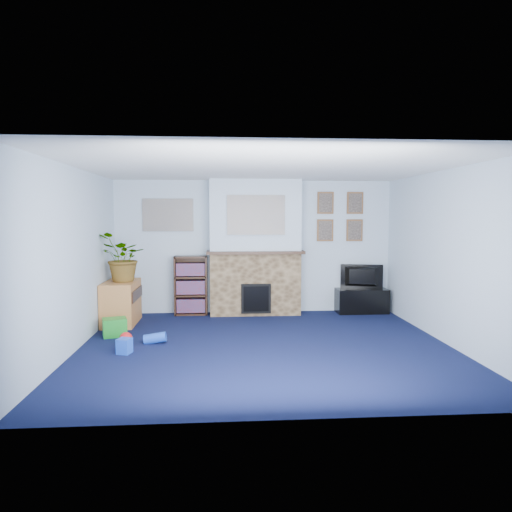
{
  "coord_description": "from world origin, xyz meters",
  "views": [
    {
      "loc": [
        -0.56,
        -6.03,
        1.76
      ],
      "look_at": [
        -0.07,
        0.81,
        1.16
      ],
      "focal_mm": 32.0,
      "sensor_mm": 36.0,
      "label": 1
    }
  ],
  "objects": [
    {
      "name": "wall_left",
      "position": [
        -2.5,
        0.0,
        1.2
      ],
      "size": [
        0.04,
        4.5,
        2.4
      ],
      "primitive_type": "cube",
      "color": "silver",
      "rests_on": "ground"
    },
    {
      "name": "toy_block",
      "position": [
        -1.84,
        -0.2,
        0.11
      ],
      "size": [
        0.2,
        0.2,
        0.2
      ],
      "primitive_type": "cube",
      "rotation": [
        0.0,
        0.0,
        -0.29
      ],
      "color": "blue",
      "rests_on": "ground"
    },
    {
      "name": "portrait_br",
      "position": [
        1.85,
        2.23,
        1.5
      ],
      "size": [
        0.3,
        0.03,
        0.4
      ],
      "primitive_type": "cube",
      "color": "brown",
      "rests_on": "wall_back"
    },
    {
      "name": "portrait_tr",
      "position": [
        1.85,
        2.23,
        2.0
      ],
      "size": [
        0.3,
        0.03,
        0.4
      ],
      "primitive_type": "cube",
      "color": "brown",
      "rests_on": "wall_back"
    },
    {
      "name": "mantel_can",
      "position": [
        0.68,
        2.0,
        1.21
      ],
      "size": [
        0.06,
        0.06,
        0.12
      ],
      "primitive_type": "cylinder",
      "color": "blue",
      "rests_on": "chimney_breast"
    },
    {
      "name": "sideboard",
      "position": [
        -2.24,
        1.47,
        0.35
      ],
      "size": [
        0.5,
        0.9,
        0.7
      ],
      "primitive_type": "cube",
      "color": "#BC773C",
      "rests_on": "ground"
    },
    {
      "name": "collage_main",
      "position": [
        0.0,
        1.84,
        1.78
      ],
      "size": [
        1.0,
        0.03,
        0.68
      ],
      "primitive_type": "cube",
      "color": "gray",
      "rests_on": "chimney_breast"
    },
    {
      "name": "mantel_clock",
      "position": [
        -0.04,
        2.0,
        1.22
      ],
      "size": [
        0.1,
        0.06,
        0.14
      ],
      "primitive_type": "cube",
      "color": "gold",
      "rests_on": "chimney_breast"
    },
    {
      "name": "tv_stand",
      "position": [
        1.95,
        2.03,
        0.23
      ],
      "size": [
        0.92,
        0.39,
        0.44
      ],
      "primitive_type": "cube",
      "color": "black",
      "rests_on": "ground"
    },
    {
      "name": "mantel_candle",
      "position": [
        0.25,
        2.0,
        1.23
      ],
      "size": [
        0.05,
        0.05,
        0.15
      ],
      "primitive_type": "cylinder",
      "color": "#B2BFC6",
      "rests_on": "chimney_breast"
    },
    {
      "name": "mantel_teddy",
      "position": [
        -0.56,
        2.0,
        1.22
      ],
      "size": [
        0.12,
        0.12,
        0.12
      ],
      "primitive_type": "sphere",
      "color": "gray",
      "rests_on": "chimney_breast"
    },
    {
      "name": "toy_ball",
      "position": [
        -1.91,
        0.2,
        0.09
      ],
      "size": [
        0.18,
        0.18,
        0.18
      ],
      "primitive_type": "sphere",
      "color": "red",
      "rests_on": "ground"
    },
    {
      "name": "portrait_bl",
      "position": [
        1.3,
        2.23,
        1.5
      ],
      "size": [
        0.3,
        0.03,
        0.4
      ],
      "primitive_type": "cube",
      "color": "brown",
      "rests_on": "wall_back"
    },
    {
      "name": "floor",
      "position": [
        0.0,
        0.0,
        0.0
      ],
      "size": [
        5.0,
        4.5,
        0.01
      ],
      "primitive_type": "cube",
      "color": "#0E1335",
      "rests_on": "ground"
    },
    {
      "name": "ceiling",
      "position": [
        0.0,
        0.0,
        2.4
      ],
      "size": [
        5.0,
        4.5,
        0.01
      ],
      "primitive_type": "cube",
      "color": "white",
      "rests_on": "wall_back"
    },
    {
      "name": "wall_right",
      "position": [
        2.5,
        0.0,
        1.2
      ],
      "size": [
        0.04,
        4.5,
        2.4
      ],
      "primitive_type": "cube",
      "color": "silver",
      "rests_on": "ground"
    },
    {
      "name": "wall_back",
      "position": [
        0.0,
        2.25,
        1.2
      ],
      "size": [
        5.0,
        0.04,
        2.4
      ],
      "primitive_type": "cube",
      "color": "silver",
      "rests_on": "ground"
    },
    {
      "name": "chimney_breast",
      "position": [
        0.0,
        2.05,
        1.18
      ],
      "size": [
        1.72,
        0.5,
        2.4
      ],
      "color": "brown",
      "rests_on": "ground"
    },
    {
      "name": "bookshelf",
      "position": [
        -1.15,
        2.11,
        0.5
      ],
      "size": [
        0.58,
        0.28,
        1.05
      ],
      "color": "#321D12",
      "rests_on": "ground"
    },
    {
      "name": "collage_left",
      "position": [
        -1.55,
        2.23,
        1.78
      ],
      "size": [
        0.9,
        0.03,
        0.58
      ],
      "primitive_type": "cube",
      "color": "gray",
      "rests_on": "wall_back"
    },
    {
      "name": "potted_plant",
      "position": [
        -2.19,
        1.42,
        1.1
      ],
      "size": [
        0.81,
        0.87,
        0.79
      ],
      "primitive_type": "imported",
      "rotation": [
        0.0,
        0.0,
        4.39
      ],
      "color": "#26661E",
      "rests_on": "sideboard"
    },
    {
      "name": "portrait_tl",
      "position": [
        1.3,
        2.23,
        2.0
      ],
      "size": [
        0.3,
        0.03,
        0.4
      ],
      "primitive_type": "cube",
      "color": "brown",
      "rests_on": "wall_back"
    },
    {
      "name": "television",
      "position": [
        1.95,
        2.05,
        0.66
      ],
      "size": [
        0.77,
        0.27,
        0.44
      ],
      "primitive_type": "imported",
      "rotation": [
        0.0,
        0.0,
        2.91
      ],
      "color": "black",
      "rests_on": "tv_stand"
    },
    {
      "name": "toy_tube",
      "position": [
        -1.52,
        0.25,
        0.07
      ],
      "size": [
        0.32,
        0.14,
        0.18
      ],
      "primitive_type": "cylinder",
      "rotation": [
        0.0,
        1.43,
        0.0
      ],
      "color": "blue",
      "rests_on": "ground"
    },
    {
      "name": "green_crate",
      "position": [
        -2.17,
        0.68,
        0.14
      ],
      "size": [
        0.4,
        0.35,
        0.26
      ],
      "primitive_type": "cube",
      "rotation": [
        0.0,
        0.0,
        0.31
      ],
      "color": "#198C26",
      "rests_on": "ground"
    },
    {
      "name": "wall_front",
      "position": [
        0.0,
        -2.25,
        1.2
      ],
      "size": [
        5.0,
        0.04,
        2.4
      ],
      "primitive_type": "cube",
      "color": "silver",
      "rests_on": "ground"
    }
  ]
}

